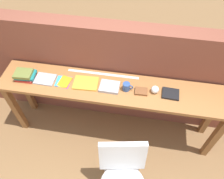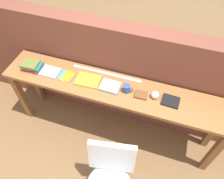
{
  "view_description": "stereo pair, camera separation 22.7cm",
  "coord_description": "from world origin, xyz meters",
  "views": [
    {
      "loc": [
        0.24,
        -1.18,
        2.66
      ],
      "look_at": [
        0.0,
        0.25,
        0.9
      ],
      "focal_mm": 35.0,
      "sensor_mm": 36.0,
      "label": 1
    },
    {
      "loc": [
        0.46,
        -1.12,
        2.66
      ],
      "look_at": [
        0.0,
        0.25,
        0.9
      ],
      "focal_mm": 35.0,
      "sensor_mm": 36.0,
      "label": 2
    }
  ],
  "objects": [
    {
      "name": "ruler_metal_back_edge",
      "position": [
        -0.14,
        0.47,
        0.88
      ],
      "size": [
        0.8,
        0.03,
        0.0
      ],
      "primitive_type": "cube",
      "color": "silver",
      "rests_on": "sideboard"
    },
    {
      "name": "book_repair_rightmost",
      "position": [
        0.6,
        0.3,
        0.89
      ],
      "size": [
        0.18,
        0.15,
        0.02
      ],
      "primitive_type": "cube",
      "rotation": [
        0.0,
        0.0,
        -0.05
      ],
      "color": "black",
      "rests_on": "sideboard"
    },
    {
      "name": "chair_white_moulded",
      "position": [
        0.22,
        -0.48,
        0.53
      ],
      "size": [
        0.51,
        0.52,
        0.89
      ],
      "color": "silver",
      "rests_on": "ground"
    },
    {
      "name": "ground_plane",
      "position": [
        0.0,
        0.0,
        0.0
      ],
      "size": [
        40.0,
        40.0,
        0.0
      ],
      "primitive_type": "plane",
      "color": "brown"
    },
    {
      "name": "magazine_cycling",
      "position": [
        -0.75,
        0.29,
        0.89
      ],
      "size": [
        0.22,
        0.17,
        0.02
      ],
      "primitive_type": "cube",
      "rotation": [
        0.0,
        0.0,
        -0.02
      ],
      "color": "#9E9EA3",
      "rests_on": "sideboard"
    },
    {
      "name": "mug",
      "position": [
        0.15,
        0.29,
        0.92
      ],
      "size": [
        0.11,
        0.08,
        0.09
      ],
      "color": "#2D4C8C",
      "rests_on": "sideboard"
    },
    {
      "name": "book_grey_hardcover",
      "position": [
        -0.03,
        0.29,
        0.9
      ],
      "size": [
        0.21,
        0.17,
        0.03
      ],
      "primitive_type": "cube",
      "rotation": [
        0.0,
        0.0,
        -0.02
      ],
      "color": "#9E9EA3",
      "rests_on": "sideboard"
    },
    {
      "name": "book_open_centre",
      "position": [
        -0.29,
        0.3,
        0.89
      ],
      "size": [
        0.27,
        0.21,
        0.02
      ],
      "primitive_type": "cube",
      "rotation": [
        0.0,
        0.0,
        0.05
      ],
      "color": "gold",
      "rests_on": "sideboard"
    },
    {
      "name": "leather_journal_brown",
      "position": [
        0.3,
        0.28,
        0.89
      ],
      "size": [
        0.13,
        0.11,
        0.02
      ],
      "primitive_type": "cube",
      "rotation": [
        0.0,
        0.0,
        0.04
      ],
      "color": "brown",
      "rests_on": "sideboard"
    },
    {
      "name": "pamphlet_pile_colourful",
      "position": [
        -0.53,
        0.29,
        0.89
      ],
      "size": [
        0.17,
        0.18,
        0.01
      ],
      "color": "purple",
      "rests_on": "sideboard"
    },
    {
      "name": "sideboard",
      "position": [
        0.0,
        0.3,
        0.74
      ],
      "size": [
        2.5,
        0.44,
        0.88
      ],
      "color": "#996033",
      "rests_on": "ground"
    },
    {
      "name": "book_stack_leftmost",
      "position": [
        -0.97,
        0.28,
        0.92
      ],
      "size": [
        0.22,
        0.18,
        0.09
      ],
      "color": "red",
      "rests_on": "sideboard"
    },
    {
      "name": "sports_ball_small",
      "position": [
        0.44,
        0.3,
        0.92
      ],
      "size": [
        0.08,
        0.08,
        0.08
      ],
      "primitive_type": "sphere",
      "color": "silver",
      "rests_on": "sideboard"
    },
    {
      "name": "brick_wall_back",
      "position": [
        0.0,
        0.64,
        0.71
      ],
      "size": [
        6.0,
        0.2,
        1.41
      ],
      "primitive_type": "cube",
      "color": "brown",
      "rests_on": "ground"
    }
  ]
}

